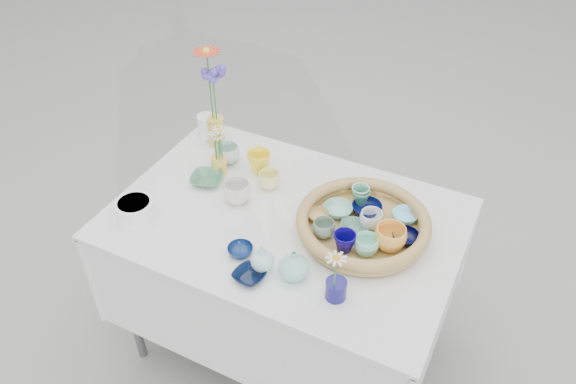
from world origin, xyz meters
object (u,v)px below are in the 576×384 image
at_px(display_table, 286,342).
at_px(tall_vase_yellow, 216,131).
at_px(wicker_tray, 363,224).
at_px(bud_vase_seafoam, 294,264).

xyz_separation_m(display_table, tall_vase_yellow, (-0.48, 0.29, 0.83)).
bearing_deg(display_table, wicker_tray, 10.12).
height_order(bud_vase_seafoam, tall_vase_yellow, tall_vase_yellow).
bearing_deg(bud_vase_seafoam, display_table, 122.18).
height_order(display_table, bud_vase_seafoam, bud_vase_seafoam).
bearing_deg(display_table, bud_vase_seafoam, -57.82).
xyz_separation_m(wicker_tray, bud_vase_seafoam, (-0.13, -0.29, 0.01)).
bearing_deg(tall_vase_yellow, bud_vase_seafoam, -40.27).
distance_m(bud_vase_seafoam, tall_vase_yellow, 0.82).
bearing_deg(wicker_tray, tall_vase_yellow, 162.41).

